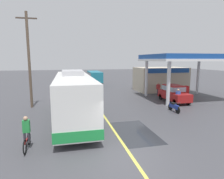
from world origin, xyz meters
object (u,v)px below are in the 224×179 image
at_px(pedestrian_by_shop, 178,96).
at_px(minibus_opposing_lane, 95,77).
at_px(cyclist_on_shoulder, 27,134).
at_px(motorcycle_parked_forecourt, 174,107).
at_px(car_trailing_behind_bus, 74,83).
at_px(coach_bus_main, 74,97).
at_px(car_at_pump, 174,93).
at_px(pedestrian_near_pump, 158,88).

bearing_deg(pedestrian_by_shop, minibus_opposing_lane, 108.82).
bearing_deg(minibus_opposing_lane, cyclist_on_shoulder, -106.28).
relative_size(cyclist_on_shoulder, motorcycle_parked_forecourt, 1.01).
height_order(cyclist_on_shoulder, car_trailing_behind_bus, car_trailing_behind_bus).
bearing_deg(minibus_opposing_lane, car_trailing_behind_bus, -132.09).
bearing_deg(coach_bus_main, pedestrian_by_shop, 12.34).
xyz_separation_m(coach_bus_main, car_at_pump, (10.72, 3.80, -0.71)).
bearing_deg(pedestrian_by_shop, motorcycle_parked_forecourt, -128.75).
distance_m(cyclist_on_shoulder, car_trailing_behind_bus, 20.02).
height_order(car_at_pump, cyclist_on_shoulder, car_at_pump).
height_order(motorcycle_parked_forecourt, pedestrian_near_pump, pedestrian_near_pump).
bearing_deg(cyclist_on_shoulder, minibus_opposing_lane, 73.72).
height_order(minibus_opposing_lane, motorcycle_parked_forecourt, minibus_opposing_lane).
bearing_deg(coach_bus_main, car_at_pump, 19.51).
bearing_deg(pedestrian_by_shop, coach_bus_main, -167.66).
xyz_separation_m(car_at_pump, car_trailing_behind_bus, (-10.09, 11.41, 0.00)).
xyz_separation_m(car_at_pump, motorcycle_parked_forecourt, (-2.13, -3.65, -0.57)).
bearing_deg(cyclist_on_shoulder, motorcycle_parked_forecourt, 22.83).
bearing_deg(pedestrian_by_shop, cyclist_on_shoulder, -152.10).
bearing_deg(motorcycle_parked_forecourt, coach_bus_main, -179.03).
distance_m(coach_bus_main, motorcycle_parked_forecourt, 8.69).
bearing_deg(cyclist_on_shoulder, car_at_pump, 32.15).
bearing_deg(minibus_opposing_lane, pedestrian_by_shop, -71.18).
distance_m(coach_bus_main, cyclist_on_shoulder, 5.31).
bearing_deg(motorcycle_parked_forecourt, minibus_opposing_lane, 102.18).
bearing_deg(car_at_pump, coach_bus_main, -160.49).
relative_size(minibus_opposing_lane, pedestrian_near_pump, 3.69).
height_order(pedestrian_near_pump, pedestrian_by_shop, same).
relative_size(pedestrian_near_pump, car_trailing_behind_bus, 0.40).
bearing_deg(pedestrian_by_shop, car_at_pump, 74.17).
distance_m(pedestrian_near_pump, pedestrian_by_shop, 5.53).
height_order(coach_bus_main, car_trailing_behind_bus, coach_bus_main).
bearing_deg(cyclist_on_shoulder, pedestrian_by_shop, 27.90).
relative_size(pedestrian_by_shop, car_trailing_behind_bus, 0.40).
height_order(cyclist_on_shoulder, motorcycle_parked_forecourt, cyclist_on_shoulder).
height_order(coach_bus_main, pedestrian_by_shop, coach_bus_main).
bearing_deg(pedestrian_near_pump, coach_bus_main, -144.59).
distance_m(minibus_opposing_lane, cyclist_on_shoulder, 24.98).
bearing_deg(pedestrian_near_pump, cyclist_on_shoulder, -137.58).
bearing_deg(car_at_pump, motorcycle_parked_forecourt, -120.22).
xyz_separation_m(coach_bus_main, pedestrian_near_pump, (10.90, 7.75, -0.79)).
bearing_deg(car_trailing_behind_bus, car_at_pump, -48.52).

